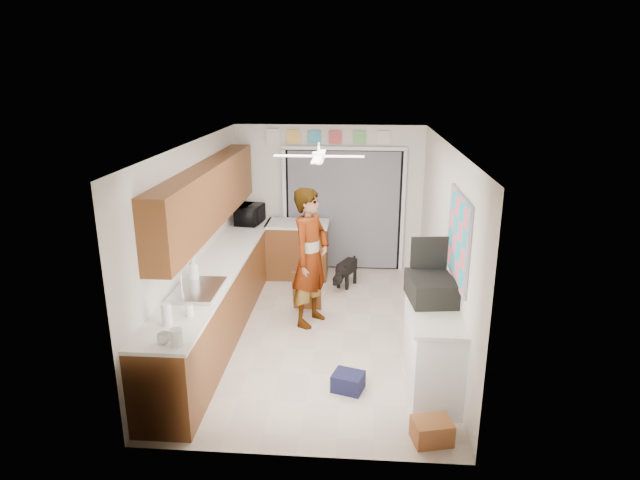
{
  "coord_description": "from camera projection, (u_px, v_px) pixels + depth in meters",
  "views": [
    {
      "loc": [
        0.52,
        -6.51,
        3.32
      ],
      "look_at": [
        0.0,
        0.4,
        1.15
      ],
      "focal_mm": 30.0,
      "sensor_mm": 36.0,
      "label": 1
    }
  ],
  "objects": [
    {
      "name": "sink_basin",
      "position": [
        198.0,
        290.0,
        6.08
      ],
      "size": [
        0.5,
        0.76,
        0.06
      ],
      "primitive_type": "cube",
      "color": "silver",
      "rests_on": "left_countertop"
    },
    {
      "name": "faucet",
      "position": [
        181.0,
        282.0,
        6.07
      ],
      "size": [
        0.03,
        0.03,
        0.22
      ],
      "primitive_type": "cylinder",
      "color": "silver",
      "rests_on": "left_countertop"
    },
    {
      "name": "header_frame_3",
      "position": [
        359.0,
        137.0,
        8.85
      ],
      "size": [
        0.22,
        0.02,
        0.22
      ],
      "primitive_type": "cube",
      "color": "#6DB668",
      "rests_on": "wall_back"
    },
    {
      "name": "header_frame_2",
      "position": [
        335.0,
        137.0,
        8.88
      ],
      "size": [
        0.22,
        0.02,
        0.22
      ],
      "primitive_type": "cube",
      "color": "#CD4D4D",
      "rests_on": "wall_back"
    },
    {
      "name": "left_base_cabinets",
      "position": [
        222.0,
        296.0,
        7.19
      ],
      "size": [
        0.6,
        4.8,
        0.9
      ],
      "primitive_type": "cube",
      "color": "brown",
      "rests_on": "floor"
    },
    {
      "name": "cardboard_box",
      "position": [
        432.0,
        431.0,
        5.01
      ],
      "size": [
        0.41,
        0.34,
        0.22
      ],
      "primitive_type": "cube",
      "rotation": [
        0.0,
        0.0,
        0.23
      ],
      "color": "#995230",
      "rests_on": "floor"
    },
    {
      "name": "wall_front",
      "position": [
        294.0,
        332.0,
        4.47
      ],
      "size": [
        3.2,
        0.0,
        3.2
      ],
      "primitive_type": "plane",
      "rotation": [
        -1.57,
        0.0,
        0.0
      ],
      "color": "silver",
      "rests_on": "ground"
    },
    {
      "name": "curtain_panel",
      "position": [
        343.0,
        211.0,
        9.21
      ],
      "size": [
        1.9,
        0.03,
        2.05
      ],
      "primitive_type": "cube",
      "color": "gray",
      "rests_on": "wall_back"
    },
    {
      "name": "suitcase",
      "position": [
        431.0,
        288.0,
        5.83
      ],
      "size": [
        0.54,
        0.67,
        0.27
      ],
      "primitive_type": "cube",
      "rotation": [
        0.0,
        0.0,
        0.12
      ],
      "color": "black",
      "rests_on": "right_counter_top"
    },
    {
      "name": "header_frame_1",
      "position": [
        314.0,
        137.0,
        8.91
      ],
      "size": [
        0.22,
        0.02,
        0.22
      ],
      "primitive_type": "cube",
      "color": "#48A2C0",
      "rests_on": "wall_back"
    },
    {
      "name": "suitcase_lid",
      "position": [
        429.0,
        258.0,
        6.03
      ],
      "size": [
        0.42,
        0.08,
        0.5
      ],
      "primitive_type": "cube",
      "rotation": [
        0.0,
        0.0,
        0.12
      ],
      "color": "black",
      "rests_on": "suitcase"
    },
    {
      "name": "ceiling",
      "position": [
        318.0,
        144.0,
        6.48
      ],
      "size": [
        5.0,
        5.0,
        0.0
      ],
      "primitive_type": "plane",
      "rotation": [
        3.14,
        0.0,
        0.0
      ],
      "color": "white",
      "rests_on": "ground"
    },
    {
      "name": "cup",
      "position": [
        164.0,
        338.0,
        4.92
      ],
      "size": [
        0.14,
        0.14,
        0.1
      ],
      "primitive_type": "imported",
      "rotation": [
        0.0,
        0.0,
        0.09
      ],
      "color": "white",
      "rests_on": "left_countertop"
    },
    {
      "name": "peninsula_base",
      "position": [
        298.0,
        251.0,
        9.03
      ],
      "size": [
        1.0,
        0.6,
        0.9
      ],
      "primitive_type": "cube",
      "color": "brown",
      "rests_on": "floor"
    },
    {
      "name": "right_counter_base",
      "position": [
        432.0,
        347.0,
        5.85
      ],
      "size": [
        0.5,
        1.4,
        0.9
      ],
      "primitive_type": "cube",
      "color": "white",
      "rests_on": "floor"
    },
    {
      "name": "floor",
      "position": [
        318.0,
        330.0,
        7.23
      ],
      "size": [
        5.0,
        5.0,
        0.0
      ],
      "primitive_type": "plane",
      "color": "#BBAA97",
      "rests_on": "ground"
    },
    {
      "name": "paper_towel_roll",
      "position": [
        166.0,
        314.0,
        5.26
      ],
      "size": [
        0.12,
        0.12,
        0.22
      ],
      "primitive_type": "cylinder",
      "rotation": [
        0.0,
        0.0,
        0.24
      ],
      "color": "white",
      "rests_on": "left_countertop"
    },
    {
      "name": "peninsula_top",
      "position": [
        297.0,
        224.0,
        8.89
      ],
      "size": [
        1.04,
        0.64,
        0.04
      ],
      "primitive_type": "cube",
      "color": "white",
      "rests_on": "peninsula_base"
    },
    {
      "name": "man",
      "position": [
        311.0,
        257.0,
        7.17
      ],
      "size": [
        0.71,
        0.82,
        1.9
      ],
      "primitive_type": "imported",
      "rotation": [
        0.0,
        0.0,
        1.14
      ],
      "color": "white",
      "rests_on": "floor"
    },
    {
      "name": "wall_left",
      "position": [
        196.0,
        239.0,
        6.97
      ],
      "size": [
        0.0,
        5.0,
        5.0
      ],
      "primitive_type": "plane",
      "rotation": [
        1.57,
        0.0,
        1.57
      ],
      "color": "silver",
      "rests_on": "ground"
    },
    {
      "name": "header_frame_4",
      "position": [
        384.0,
        138.0,
        8.82
      ],
      "size": [
        0.22,
        0.02,
        0.22
      ],
      "primitive_type": "cube",
      "color": "silver",
      "rests_on": "wall_back"
    },
    {
      "name": "abstract_painting",
      "position": [
        458.0,
        238.0,
        5.67
      ],
      "size": [
        0.03,
        1.15,
        0.95
      ],
      "primitive_type": "cube",
      "color": "#FF5D75",
      "rests_on": "wall_right"
    },
    {
      "name": "suitcase_rim",
      "position": [
        430.0,
        298.0,
        5.87
      ],
      "size": [
        0.51,
        0.63,
        0.02
      ],
      "primitive_type": "cube",
      "rotation": [
        0.0,
        0.0,
        0.12
      ],
      "color": "yellow",
      "rests_on": "suitcase"
    },
    {
      "name": "header_frame_0",
      "position": [
        294.0,
        137.0,
        8.93
      ],
      "size": [
        0.22,
        0.02,
        0.22
      ],
      "primitive_type": "cube",
      "color": "#F3BD51",
      "rests_on": "wall_back"
    },
    {
      "name": "jar_b",
      "position": [
        189.0,
        310.0,
        5.47
      ],
      "size": [
        0.09,
        0.09,
        0.12
      ],
      "primitive_type": "cylinder",
      "rotation": [
        0.0,
        0.0,
        0.09
      ],
      "color": "silver",
      "rests_on": "left_countertop"
    },
    {
      "name": "door_trim_right",
      "position": [
        403.0,
        212.0,
        9.14
      ],
      "size": [
        0.06,
        0.04,
        2.1
      ],
      "primitive_type": "cube",
      "color": "white",
      "rests_on": "wall_back"
    },
    {
      "name": "soap_bottle",
      "position": [
        193.0,
        269.0,
        6.32
      ],
      "size": [
        0.15,
        0.15,
        0.33
      ],
      "primitive_type": "imported",
      "rotation": [
        0.0,
        0.0,
        0.18
      ],
      "color": "silver",
      "rests_on": "left_countertop"
    },
    {
      "name": "microwave",
      "position": [
        250.0,
        214.0,
        8.8
      ],
      "size": [
        0.44,
        0.59,
        0.3
      ],
      "primitive_type": "imported",
      "rotation": [
        0.0,
        0.0,
        1.44
      ],
      "color": "black",
      "rests_on": "left_countertop"
    },
    {
      "name": "door_trim_left",
      "position": [
        285.0,
        210.0,
        9.29
      ],
      "size": [
        0.06,
        0.04,
        2.1
      ],
      "primitive_type": "cube",
      "color": "white",
      "rests_on": "wall_back"
    },
    {
      "name": "door_trim_head",
      "position": [
        344.0,
        148.0,
        8.9
      ],
      "size": [
        2.1,
        0.04,
        0.06
      ],
      "primitive_type": "cube",
      "color": "white",
      "rests_on": "wall_back"
    },
    {
      "name": "cabinet_door_panel",
      "position": [
        307.0,
        291.0,
        7.72
      ],
      "size": [
        0.42,
        0.18,
        0.61
      ],
      "primitive_type": "cube",
      "rotation": [
        0.21,
        0.0,
        -0.06
      ],
      "color": "brown",
      "rests_on": "floor"
    },
    {
      "name": "ceiling_fan",
      "position": [
        319.0,
        156.0,
        6.72
      ],
      "size": [
        1.14,
        1.14,
        0.24
      ],
      "primitive_type": "cube",
      "color": "white",
      "rests_on": "ceiling"
    },
    {
      "name": "wall_back",
      "position": [
        329.0,
        198.0,
        9.23
      ],
      "size": [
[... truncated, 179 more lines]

